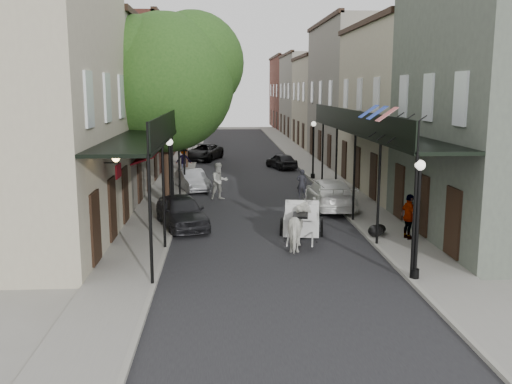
{
  "coord_description": "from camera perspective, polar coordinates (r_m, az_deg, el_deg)",
  "views": [
    {
      "loc": [
        -1.86,
        -18.65,
        5.95
      ],
      "look_at": [
        -0.42,
        5.12,
        1.6
      ],
      "focal_mm": 40.0,
      "sensor_mm": 36.0,
      "label": 1
    }
  ],
  "objects": [
    {
      "name": "sidewalk_right",
      "position": [
        39.7,
        6.52,
        1.76
      ],
      "size": [
        2.2,
        90.0,
        0.12
      ],
      "primitive_type": "cube",
      "color": "gray",
      "rests_on": "ground"
    },
    {
      "name": "tree_far",
      "position": [
        42.9,
        -6.77,
        10.13
      ],
      "size": [
        6.45,
        6.0,
        8.61
      ],
      "color": "#382619",
      "rests_on": "sidewalk_left"
    },
    {
      "name": "lamppost_left",
      "position": [
        25.06,
        -8.56,
        1.28
      ],
      "size": [
        0.32,
        0.32,
        3.71
      ],
      "color": "black",
      "rests_on": "sidewalk_left"
    },
    {
      "name": "gallery_left",
      "position": [
        25.87,
        -10.02,
        5.99
      ],
      "size": [
        2.2,
        18.05,
        4.88
      ],
      "color": "black",
      "rests_on": "sidewalk_left"
    },
    {
      "name": "pedestrian_sidewalk_right",
      "position": [
        23.03,
        15.07,
        -2.39
      ],
      "size": [
        0.65,
        1.11,
        1.79
      ],
      "primitive_type": "imported",
      "rotation": [
        0.0,
        0.0,
        1.78
      ],
      "color": "gray",
      "rests_on": "sidewalk_right"
    },
    {
      "name": "car_left_near",
      "position": [
        24.74,
        -7.43,
        -1.96
      ],
      "size": [
        2.84,
        4.5,
        1.43
      ],
      "primitive_type": "imported",
      "rotation": [
        0.0,
        0.0,
        0.3
      ],
      "color": "black",
      "rests_on": "ground"
    },
    {
      "name": "ground",
      "position": [
        19.67,
        2.14,
        -7.27
      ],
      "size": [
        140.0,
        140.0,
        0.0
      ],
      "primitive_type": "plane",
      "color": "gray",
      "rests_on": "ground"
    },
    {
      "name": "car_right_far",
      "position": [
        42.67,
        2.56,
        3.13
      ],
      "size": [
        2.38,
        3.72,
        1.18
      ],
      "primitive_type": "imported",
      "rotation": [
        0.0,
        0.0,
        3.45
      ],
      "color": "black",
      "rests_on": "ground"
    },
    {
      "name": "trash_bags",
      "position": [
        23.35,
        12.0,
        -3.76
      ],
      "size": [
        0.84,
        0.99,
        0.49
      ],
      "color": "black",
      "rests_on": "sidewalk_right"
    },
    {
      "name": "horse",
      "position": [
        21.36,
        4.44,
        -3.52
      ],
      "size": [
        1.22,
        2.11,
        1.68
      ],
      "primitive_type": "imported",
      "rotation": [
        0.0,
        0.0,
        2.98
      ],
      "color": "white",
      "rests_on": "ground"
    },
    {
      "name": "building_row_left",
      "position": [
        49.12,
        -11.52,
        9.34
      ],
      "size": [
        5.0,
        80.0,
        10.5
      ],
      "primitive_type": "cube",
      "color": "#ACA58A",
      "rests_on": "ground"
    },
    {
      "name": "car_left_mid",
      "position": [
        33.73,
        -6.39,
        1.19
      ],
      "size": [
        2.4,
        3.96,
        1.23
      ],
      "primitive_type": "imported",
      "rotation": [
        0.0,
        0.0,
        0.31
      ],
      "color": "#A2A3A7",
      "rests_on": "ground"
    },
    {
      "name": "lamppost_right_near",
      "position": [
        18.11,
        15.84,
        -2.49
      ],
      "size": [
        0.32,
        0.32,
        3.71
      ],
      "color": "black",
      "rests_on": "sidewalk_right"
    },
    {
      "name": "sidewalk_left",
      "position": [
        39.23,
        -8.03,
        1.62
      ],
      "size": [
        2.2,
        90.0,
        0.12
      ],
      "primitive_type": "cube",
      "color": "gray",
      "rests_on": "ground"
    },
    {
      "name": "tree_near",
      "position": [
        28.93,
        -8.27,
        11.31
      ],
      "size": [
        7.31,
        6.8,
        9.63
      ],
      "color": "#382619",
      "rests_on": "sidewalk_left"
    },
    {
      "name": "carriage",
      "position": [
        23.86,
        4.62,
        -1.43
      ],
      "size": [
        1.95,
        2.67,
        2.81
      ],
      "rotation": [
        0.0,
        0.0,
        -0.16
      ],
      "color": "black",
      "rests_on": "ground"
    },
    {
      "name": "building_row_right",
      "position": [
        49.77,
        8.78,
        9.43
      ],
      "size": [
        5.0,
        80.0,
        10.5
      ],
      "primitive_type": "cube",
      "color": "gray",
      "rests_on": "ground"
    },
    {
      "name": "pedestrian_walking",
      "position": [
        30.79,
        -3.69,
        1.08
      ],
      "size": [
        1.19,
        1.08,
        2.0
      ],
      "primitive_type": "imported",
      "rotation": [
        0.0,
        0.0,
        0.41
      ],
      "color": "#A9A9A0",
      "rests_on": "ground"
    },
    {
      "name": "road",
      "position": [
        39.15,
        -0.71,
        1.62
      ],
      "size": [
        8.0,
        90.0,
        0.01
      ],
      "primitive_type": "cube",
      "color": "black",
      "rests_on": "ground"
    },
    {
      "name": "car_left_far",
      "position": [
        47.82,
        -5.29,
        3.99
      ],
      "size": [
        3.62,
        5.4,
        1.38
      ],
      "primitive_type": "imported",
      "rotation": [
        0.0,
        0.0,
        -0.29
      ],
      "color": "black",
      "rests_on": "ground"
    },
    {
      "name": "gallery_right",
      "position": [
        26.55,
        11.1,
        6.06
      ],
      "size": [
        2.2,
        18.05,
        4.88
      ],
      "color": "black",
      "rests_on": "sidewalk_right"
    },
    {
      "name": "lamppost_right_far",
      "position": [
        37.34,
        5.75,
        4.31
      ],
      "size": [
        0.32,
        0.32,
        3.71
      ],
      "color": "black",
      "rests_on": "sidewalk_right"
    },
    {
      "name": "car_right_near",
      "position": [
        28.64,
        7.32,
        -0.18
      ],
      "size": [
        2.17,
        5.22,
        1.51
      ],
      "primitive_type": "imported",
      "rotation": [
        0.0,
        0.0,
        3.13
      ],
      "color": "white",
      "rests_on": "ground"
    },
    {
      "name": "pedestrian_sidewalk_left",
      "position": [
        40.67,
        -7.26,
        3.24
      ],
      "size": [
        1.1,
        0.64,
        1.7
      ],
      "primitive_type": "imported",
      "rotation": [
        0.0,
        0.0,
        3.15
      ],
      "color": "gray",
      "rests_on": "sidewalk_left"
    }
  ]
}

